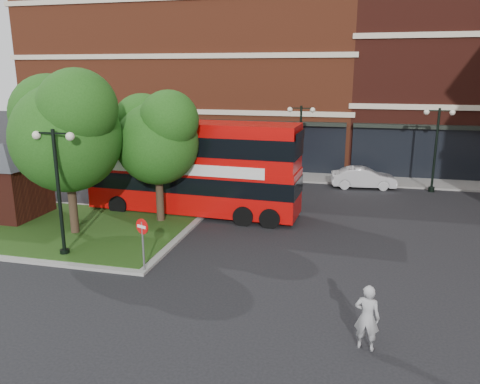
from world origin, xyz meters
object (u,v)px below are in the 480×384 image
(bus, at_px, (193,162))
(car_white, at_px, (363,178))
(car_silver, at_px, (254,168))
(woman, at_px, (367,317))

(bus, relative_size, car_white, 2.75)
(bus, xyz_separation_m, car_silver, (1.28, 8.83, -2.02))
(woman, bearing_deg, bus, -40.36)
(woman, xyz_separation_m, car_white, (0.15, 18.00, -0.25))
(car_white, bearing_deg, car_silver, 73.46)
(woman, distance_m, car_silver, 20.55)
(car_silver, bearing_deg, car_white, -100.90)
(woman, xyz_separation_m, car_silver, (-7.08, 19.29, -0.23))
(bus, xyz_separation_m, woman, (8.36, -10.46, -1.79))
(car_white, bearing_deg, woman, 173.07)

